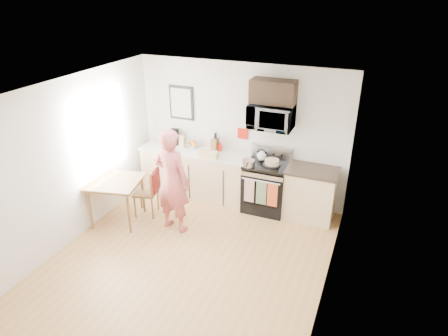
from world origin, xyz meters
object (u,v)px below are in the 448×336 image
at_px(dining_table, 116,185).
at_px(range, 266,188).
at_px(person, 172,181).
at_px(chair, 152,186).
at_px(cake, 272,162).
at_px(microwave, 271,117).

bearing_deg(dining_table, range, 30.63).
relative_size(person, chair, 2.00).
bearing_deg(cake, range, 161.16).
height_order(dining_table, cake, cake).
xyz_separation_m(chair, cake, (1.91, 0.92, 0.39)).
relative_size(dining_table, chair, 0.96).
xyz_separation_m(range, dining_table, (-2.28, -1.35, 0.25)).
relative_size(range, microwave, 1.53).
bearing_deg(range, cake, -18.84).
xyz_separation_m(dining_table, cake, (2.37, 1.32, 0.29)).
bearing_deg(chair, person, -36.83).
distance_m(chair, cake, 2.16).
relative_size(dining_table, cake, 2.83).
distance_m(range, person, 1.79).
bearing_deg(microwave, range, -89.94).
bearing_deg(microwave, person, -133.99).
xyz_separation_m(range, chair, (-1.82, -0.95, 0.14)).
height_order(person, dining_table, person).
bearing_deg(dining_table, chair, 40.59).
relative_size(microwave, dining_table, 0.88).
height_order(range, chair, range).
bearing_deg(dining_table, person, 8.67).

